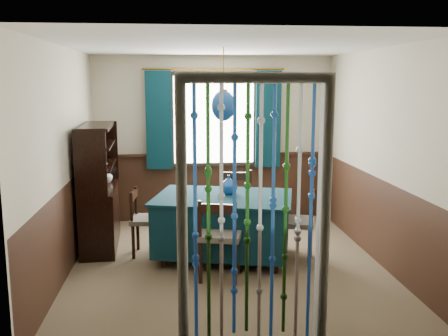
{
  "coord_description": "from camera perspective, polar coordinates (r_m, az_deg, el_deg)",
  "views": [
    {
      "loc": [
        -0.58,
        -5.54,
        2.11
      ],
      "look_at": [
        -0.01,
        0.26,
        1.1
      ],
      "focal_mm": 40.0,
      "sensor_mm": 36.0,
      "label": 1
    }
  ],
  "objects": [
    {
      "name": "wall_front",
      "position": [
        3.69,
        3.58,
        -3.71
      ],
      "size": [
        3.6,
        0.0,
        3.6
      ],
      "primitive_type": "plane",
      "rotation": [
        -1.57,
        0.0,
        0.0
      ],
      "color": "beige",
      "rests_on": "ground"
    },
    {
      "name": "dining_table",
      "position": [
        6.02,
        -0.06,
        -6.24
      ],
      "size": [
        1.82,
        1.46,
        0.77
      ],
      "rotation": [
        0.0,
        0.0,
        -0.24
      ],
      "color": "#0A2935",
      "rests_on": "floor"
    },
    {
      "name": "wall_right",
      "position": [
        6.09,
        17.47,
        1.23
      ],
      "size": [
        0.0,
        4.0,
        4.0
      ],
      "primitive_type": "plane",
      "rotation": [
        1.57,
        0.0,
        -1.57
      ],
      "color": "beige",
      "rests_on": "ground"
    },
    {
      "name": "window",
      "position": [
        7.53,
        -1.18,
        5.54
      ],
      "size": [
        1.32,
        0.12,
        1.42
      ],
      "primitive_type": "cube",
      "color": "black",
      "rests_on": "wall_back"
    },
    {
      "name": "wainscot_back",
      "position": [
        7.72,
        -1.17,
        -2.24
      ],
      "size": [
        3.6,
        0.0,
        3.6
      ],
      "primitive_type": "plane",
      "rotation": [
        1.57,
        0.0,
        0.0
      ],
      "color": "#362014",
      "rests_on": "ground"
    },
    {
      "name": "pendant_lamp",
      "position": [
        5.79,
        -0.06,
        7.15
      ],
      "size": [
        0.28,
        0.28,
        0.83
      ],
      "color": "olive",
      "rests_on": "ceiling"
    },
    {
      "name": "sideboard",
      "position": [
        6.62,
        -14.08,
        -4.05
      ],
      "size": [
        0.48,
        1.23,
        1.58
      ],
      "rotation": [
        0.0,
        0.0,
        0.05
      ],
      "color": "black",
      "rests_on": "floor"
    },
    {
      "name": "wainscot_front",
      "position": [
        3.94,
        3.42,
        -14.31
      ],
      "size": [
        3.6,
        0.0,
        3.6
      ],
      "primitive_type": "plane",
      "rotation": [
        -1.57,
        0.0,
        0.0
      ],
      "color": "#362014",
      "rests_on": "ground"
    },
    {
      "name": "chair_far",
      "position": [
        6.65,
        1.24,
        -4.22
      ],
      "size": [
        0.55,
        0.53,
        0.94
      ],
      "rotation": [
        0.0,
        0.0,
        2.94
      ],
      "color": "black",
      "rests_on": "floor"
    },
    {
      "name": "wainscot_left",
      "position": [
        5.89,
        -17.3,
        -6.51
      ],
      "size": [
        0.0,
        4.0,
        4.0
      ],
      "primitive_type": "plane",
      "rotation": [
        1.57,
        0.0,
        1.57
      ],
      "color": "#362014",
      "rests_on": "ground"
    },
    {
      "name": "vase_sideboard",
      "position": [
        6.79,
        -13.39,
        -0.77
      ],
      "size": [
        0.26,
        0.26,
        0.21
      ],
      "primitive_type": "imported",
      "rotation": [
        0.0,
        0.0,
        0.34
      ],
      "color": "beige",
      "rests_on": "sideboard"
    },
    {
      "name": "bowl_shelf",
      "position": [
        6.24,
        -14.11,
        0.29
      ],
      "size": [
        0.25,
        0.25,
        0.06
      ],
      "primitive_type": "imported",
      "rotation": [
        0.0,
        0.0,
        0.1
      ],
      "color": "beige",
      "rests_on": "sideboard"
    },
    {
      "name": "wall_back",
      "position": [
        7.61,
        -1.2,
        3.31
      ],
      "size": [
        3.6,
        0.0,
        3.6
      ],
      "primitive_type": "plane",
      "rotation": [
        1.57,
        0.0,
        0.0
      ],
      "color": "beige",
      "rests_on": "ground"
    },
    {
      "name": "floor",
      "position": [
        5.96,
        0.35,
        -10.95
      ],
      "size": [
        4.0,
        4.0,
        0.0
      ],
      "primitive_type": "plane",
      "color": "brown",
      "rests_on": "ground"
    },
    {
      "name": "chair_near",
      "position": [
        5.39,
        -0.52,
        -7.81
      ],
      "size": [
        0.54,
        0.52,
        0.9
      ],
      "rotation": [
        0.0,
        0.0,
        -0.24
      ],
      "color": "black",
      "rests_on": "floor"
    },
    {
      "name": "wainscot_right",
      "position": [
        6.23,
        16.98,
        -5.61
      ],
      "size": [
        0.0,
        4.0,
        4.0
      ],
      "primitive_type": "plane",
      "rotation": [
        1.57,
        0.0,
        -1.57
      ],
      "color": "#362014",
      "rests_on": "ground"
    },
    {
      "name": "chair_right",
      "position": [
        5.99,
        8.54,
        -6.19
      ],
      "size": [
        0.53,
        0.54,
        0.89
      ],
      "rotation": [
        0.0,
        0.0,
        1.27
      ],
      "color": "black",
      "rests_on": "floor"
    },
    {
      "name": "chair_left",
      "position": [
        6.23,
        -8.99,
        -5.87
      ],
      "size": [
        0.43,
        0.44,
        0.82
      ],
      "rotation": [
        0.0,
        0.0,
        -1.67
      ],
      "color": "black",
      "rests_on": "floor"
    },
    {
      "name": "wall_left",
      "position": [
        5.74,
        -17.82,
        0.7
      ],
      "size": [
        0.0,
        4.0,
        4.0
      ],
      "primitive_type": "plane",
      "rotation": [
        1.57,
        0.0,
        1.57
      ],
      "color": "beige",
      "rests_on": "ground"
    },
    {
      "name": "doorway",
      "position": [
        3.8,
        3.4,
        -6.44
      ],
      "size": [
        1.16,
        0.12,
        2.18
      ],
      "primitive_type": null,
      "color": "silver",
      "rests_on": "ground"
    },
    {
      "name": "vase_table",
      "position": [
        6.04,
        0.52,
        -1.98
      ],
      "size": [
        0.26,
        0.26,
        0.21
      ],
      "primitive_type": "imported",
      "rotation": [
        0.0,
        0.0,
        0.36
      ],
      "color": "navy",
      "rests_on": "dining_table"
    },
    {
      "name": "ceiling",
      "position": [
        5.58,
        0.37,
        13.8
      ],
      "size": [
        4.0,
        4.0,
        0.0
      ],
      "primitive_type": "plane",
      "rotation": [
        3.14,
        0.0,
        0.0
      ],
      "color": "silver",
      "rests_on": "ground"
    }
  ]
}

